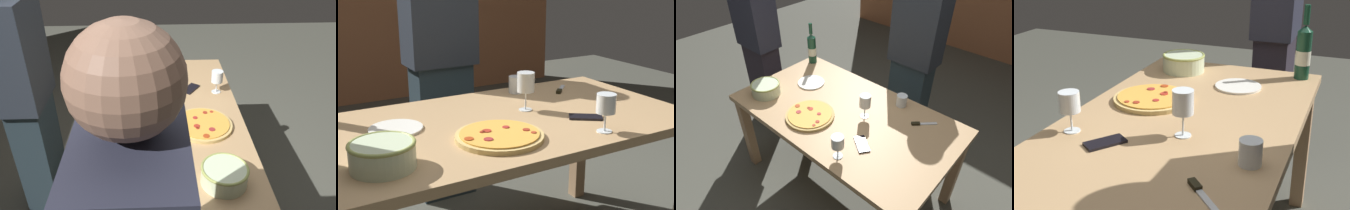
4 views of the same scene
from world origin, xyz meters
TOP-DOWN VIEW (x-y plane):
  - ground_plane at (0.00, 0.00)m, footprint 8.00×8.00m
  - dining_table at (0.00, 0.00)m, footprint 1.60×0.90m
  - pizza at (-0.14, -0.20)m, footprint 0.34×0.34m
  - serving_bowl at (-0.60, -0.23)m, footprint 0.22×0.22m
  - wine_bottle at (-0.71, 0.36)m, footprint 0.07×0.07m
  - wine_glass_near_pizza at (0.14, 0.06)m, footprint 0.08×0.08m
  - wine_glass_by_bottle at (0.26, -0.34)m, footprint 0.08×0.08m
  - cup_amber at (0.26, 0.34)m, footprint 0.08×0.08m
  - side_plate at (-0.46, 0.10)m, footprint 0.22×0.22m
  - cell_phone at (0.30, -0.17)m, footprint 0.16×0.14m
  - pizza_knife at (0.48, 0.25)m, footprint 0.14×0.14m
  - person_guest_left at (0.05, 0.85)m, footprint 0.40×0.24m

SIDE VIEW (x-z plane):
  - ground_plane at x=0.00m, z-range 0.00..0.00m
  - dining_table at x=0.00m, z-range 0.28..1.03m
  - side_plate at x=-0.46m, z-range 0.75..0.76m
  - cell_phone at x=0.30m, z-range 0.75..0.76m
  - pizza_knife at x=0.48m, z-range 0.75..0.76m
  - pizza at x=-0.14m, z-range 0.75..0.78m
  - cup_amber at x=0.26m, z-range 0.75..0.84m
  - serving_bowl at x=-0.60m, z-range 0.75..0.85m
  - person_guest_left at x=0.05m, z-range 0.02..1.71m
  - wine_glass_by_bottle at x=0.26m, z-range 0.79..0.94m
  - wine_glass_near_pizza at x=0.14m, z-range 0.79..0.97m
  - wine_bottle at x=-0.71m, z-range 0.70..1.07m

